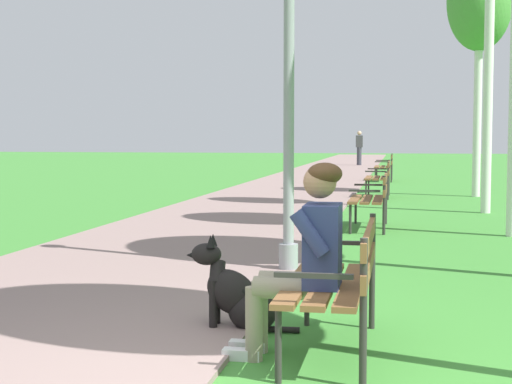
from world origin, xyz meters
TOP-DOWN VIEW (x-y plane):
  - paved_path at (-2.01, 24.00)m, footprint 3.45×60.00m
  - park_bench_near at (0.38, 0.95)m, footprint 0.55×1.50m
  - park_bench_mid at (0.35, 7.84)m, footprint 0.55×1.50m
  - park_bench_far at (0.31, 14.01)m, footprint 0.55×1.50m
  - park_bench_furthest at (0.31, 20.60)m, footprint 0.55×1.50m
  - person_seated_on_near_bench at (0.17, 0.77)m, footprint 0.74×0.49m
  - dog_black at (-0.39, 1.38)m, footprint 0.83×0.29m
  - lamp_post_near at (-0.38, 3.85)m, footprint 0.24×0.24m
  - birch_tree_fifth at (2.50, 14.68)m, footprint 1.49×1.43m
  - pedestrian_distant at (-1.16, 32.81)m, footprint 0.32×0.22m

SIDE VIEW (x-z plane):
  - paved_path at x=-2.01m, z-range 0.00..0.04m
  - dog_black at x=-0.39m, z-range -0.09..0.61m
  - park_bench_near at x=0.38m, z-range 0.09..0.94m
  - park_bench_mid at x=0.35m, z-range 0.09..0.94m
  - park_bench_far at x=0.31m, z-range 0.09..0.94m
  - park_bench_furthest at x=0.31m, z-range 0.09..0.94m
  - person_seated_on_near_bench at x=0.17m, z-range 0.06..1.31m
  - pedestrian_distant at x=-1.16m, z-range 0.02..1.67m
  - lamp_post_near at x=-0.38m, z-range 0.07..4.09m
  - birch_tree_fifth at x=2.50m, z-range 1.61..7.26m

